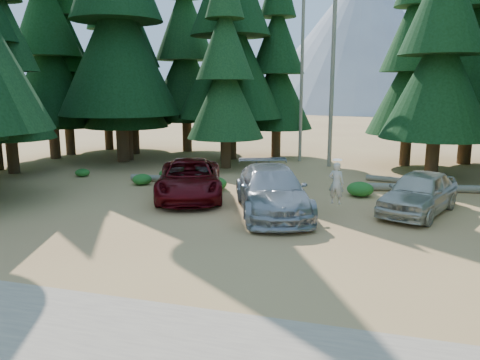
{
  "coord_description": "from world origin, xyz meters",
  "views": [
    {
      "loc": [
        3.29,
        -13.5,
        4.72
      ],
      "look_at": [
        -1.46,
        3.04,
        1.25
      ],
      "focal_mm": 35.0,
      "sensor_mm": 36.0,
      "label": 1
    }
  ],
  "objects_px": {
    "frisbee_player": "(336,183)",
    "log_right": "(426,188)",
    "silver_minivan_center": "(272,190)",
    "log_left": "(175,179)",
    "log_mid": "(402,180)",
    "silver_minivan_right": "(419,192)",
    "red_pickup": "(190,179)"
  },
  "relations": [
    {
      "from": "red_pickup",
      "to": "log_right",
      "type": "xyz_separation_m",
      "value": [
        9.91,
        3.92,
        -0.63
      ]
    },
    {
      "from": "silver_minivan_right",
      "to": "log_left",
      "type": "relative_size",
      "value": 1.02
    },
    {
      "from": "silver_minivan_center",
      "to": "log_mid",
      "type": "relative_size",
      "value": 1.7
    },
    {
      "from": "silver_minivan_center",
      "to": "frisbee_player",
      "type": "xyz_separation_m",
      "value": [
        2.33,
        0.61,
        0.3
      ]
    },
    {
      "from": "silver_minivan_center",
      "to": "frisbee_player",
      "type": "bearing_deg",
      "value": -5.86
    },
    {
      "from": "red_pickup",
      "to": "log_right",
      "type": "distance_m",
      "value": 10.67
    },
    {
      "from": "log_mid",
      "to": "silver_minivan_center",
      "type": "bearing_deg",
      "value": -113.5
    },
    {
      "from": "frisbee_player",
      "to": "log_mid",
      "type": "relative_size",
      "value": 0.48
    },
    {
      "from": "frisbee_player",
      "to": "log_left",
      "type": "bearing_deg",
      "value": -13.27
    },
    {
      "from": "red_pickup",
      "to": "log_right",
      "type": "height_order",
      "value": "red_pickup"
    },
    {
      "from": "frisbee_player",
      "to": "log_mid",
      "type": "xyz_separation_m",
      "value": [
        2.72,
        6.5,
        -1.02
      ]
    },
    {
      "from": "silver_minivan_center",
      "to": "log_left",
      "type": "distance_m",
      "value": 7.23
    },
    {
      "from": "silver_minivan_center",
      "to": "log_right",
      "type": "xyz_separation_m",
      "value": [
        5.98,
        5.43,
        -0.69
      ]
    },
    {
      "from": "frisbee_player",
      "to": "log_left",
      "type": "distance_m",
      "value": 8.97
    },
    {
      "from": "log_left",
      "to": "silver_minivan_right",
      "type": "bearing_deg",
      "value": -17.72
    },
    {
      "from": "red_pickup",
      "to": "log_left",
      "type": "distance_m",
      "value": 3.36
    },
    {
      "from": "frisbee_player",
      "to": "log_right",
      "type": "xyz_separation_m",
      "value": [
        3.65,
        4.82,
        -0.99
      ]
    },
    {
      "from": "silver_minivan_center",
      "to": "log_left",
      "type": "relative_size",
      "value": 1.29
    },
    {
      "from": "silver_minivan_center",
      "to": "silver_minivan_right",
      "type": "relative_size",
      "value": 1.26
    },
    {
      "from": "log_right",
      "to": "frisbee_player",
      "type": "bearing_deg",
      "value": -136.54
    },
    {
      "from": "silver_minivan_right",
      "to": "frisbee_player",
      "type": "relative_size",
      "value": 2.8
    },
    {
      "from": "silver_minivan_right",
      "to": "log_mid",
      "type": "height_order",
      "value": "silver_minivan_right"
    },
    {
      "from": "silver_minivan_right",
      "to": "silver_minivan_center",
      "type": "bearing_deg",
      "value": -142.11
    },
    {
      "from": "red_pickup",
      "to": "log_right",
      "type": "relative_size",
      "value": 1.05
    },
    {
      "from": "silver_minivan_right",
      "to": "frisbee_player",
      "type": "height_order",
      "value": "frisbee_player"
    },
    {
      "from": "red_pickup",
      "to": "log_mid",
      "type": "bearing_deg",
      "value": 11.68
    },
    {
      "from": "log_right",
      "to": "silver_minivan_center",
      "type": "bearing_deg",
      "value": -147.14
    },
    {
      "from": "silver_minivan_right",
      "to": "frisbee_player",
      "type": "xyz_separation_m",
      "value": [
        -3.0,
        -0.86,
        0.36
      ]
    },
    {
      "from": "frisbee_player",
      "to": "silver_minivan_right",
      "type": "bearing_deg",
      "value": -153.42
    },
    {
      "from": "silver_minivan_right",
      "to": "red_pickup",
      "type": "bearing_deg",
      "value": -157.8
    },
    {
      "from": "silver_minivan_center",
      "to": "log_mid",
      "type": "bearing_deg",
      "value": 34.07
    },
    {
      "from": "log_mid",
      "to": "frisbee_player",
      "type": "bearing_deg",
      "value": -100.83
    }
  ]
}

